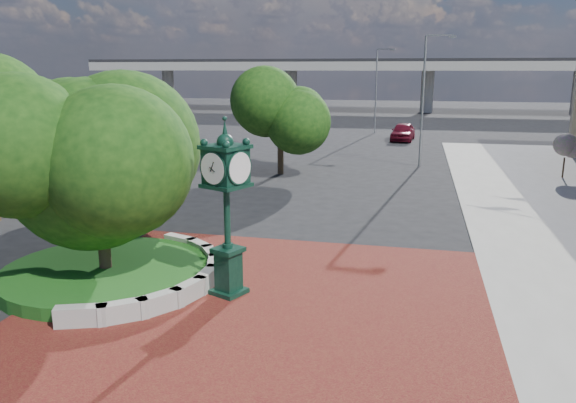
{
  "coord_description": "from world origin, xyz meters",
  "views": [
    {
      "loc": [
        3.85,
        -14.22,
        6.17
      ],
      "look_at": [
        0.24,
        1.5,
        2.34
      ],
      "focal_mm": 35.0,
      "sensor_mm": 36.0,
      "label": 1
    }
  ],
  "objects_px": {
    "parked_car": "(403,132)",
    "street_lamp_near": "(426,91)",
    "post_clock": "(227,201)",
    "street_lamp_far": "(378,84)"
  },
  "relations": [
    {
      "from": "parked_car",
      "to": "street_lamp_near",
      "type": "height_order",
      "value": "street_lamp_near"
    },
    {
      "from": "parked_car",
      "to": "street_lamp_far",
      "type": "relative_size",
      "value": 0.57
    },
    {
      "from": "street_lamp_near",
      "to": "parked_car",
      "type": "bearing_deg",
      "value": 97.0
    },
    {
      "from": "post_clock",
      "to": "street_lamp_near",
      "type": "relative_size",
      "value": 0.6
    },
    {
      "from": "parked_car",
      "to": "street_lamp_near",
      "type": "bearing_deg",
      "value": -78.27
    },
    {
      "from": "post_clock",
      "to": "street_lamp_near",
      "type": "xyz_separation_m",
      "value": [
        5.36,
        22.89,
        2.13
      ]
    },
    {
      "from": "street_lamp_far",
      "to": "street_lamp_near",
      "type": "bearing_deg",
      "value": -77.12
    },
    {
      "from": "street_lamp_far",
      "to": "parked_car",
      "type": "bearing_deg",
      "value": -64.15
    },
    {
      "from": "post_clock",
      "to": "parked_car",
      "type": "distance_m",
      "value": 36.54
    },
    {
      "from": "post_clock",
      "to": "street_lamp_far",
      "type": "distance_m",
      "value": 41.91
    }
  ]
}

